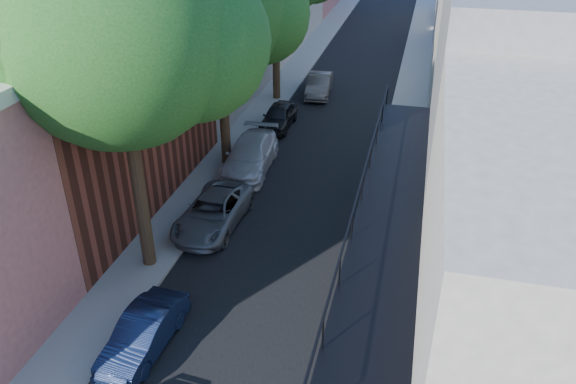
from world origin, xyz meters
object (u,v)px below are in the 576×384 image
Objects in this scene: oak_near at (135,33)px; parked_car_f at (319,85)px; parked_car_b at (144,333)px; parked_car_d at (250,155)px; oak_mid at (229,7)px; parked_car_e at (278,116)px; parked_car_c at (213,212)px.

parked_car_f is (1.87, 18.14, -7.24)m from oak_near.
parked_car_f is (0.67, 22.04, 0.07)m from parked_car_b.
parked_car_d is 10.69m from parked_car_f.
parked_car_f is at bearing 81.18° from parked_car_d.
oak_mid reaches higher than parked_car_f.
parked_car_e is (0.77, 12.60, -7.26)m from oak_near.
parked_car_d reaches higher than parked_car_f.
oak_mid is at bearing 147.83° from parked_car_d.
parked_car_c is 1.22× the size of parked_car_e.
parked_car_c is (-0.37, 6.50, 0.04)m from parked_car_b.
oak_near is at bearing 110.18° from parked_car_b.
oak_mid is 2.64× the size of parked_car_f.
oak_mid is 8.43m from parked_car_c.
parked_car_c is 4.91m from parked_car_d.
parked_car_b is 11.42m from parked_car_d.
parked_car_b is at bearing -84.73° from parked_car_c.
parked_car_b is at bearing -72.83° from oak_near.
parked_car_c is (0.88, -5.36, -6.45)m from oak_mid.
parked_car_e is 5.65m from parked_car_f.
parked_car_c is at bearing -92.15° from parked_car_d.
parked_car_b is 0.72× the size of parked_car_d.
oak_mid is at bearing -105.69° from parked_car_f.
parked_car_e is at bearing 79.99° from oak_mid.
parked_car_d is (-0.06, 4.90, 0.09)m from parked_car_c.
parked_car_b is at bearing -90.70° from parked_car_d.
parked_car_c is at bearing -88.73° from parked_car_e.
parked_car_e is (0.00, 5.09, -0.09)m from parked_car_d.
parked_car_d is 5.10m from parked_car_e.
parked_car_c reaches higher than parked_car_b.
parked_car_e reaches higher than parked_car_c.
parked_car_c is at bearing -80.67° from oak_mid.
oak_near reaches higher than oak_mid.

